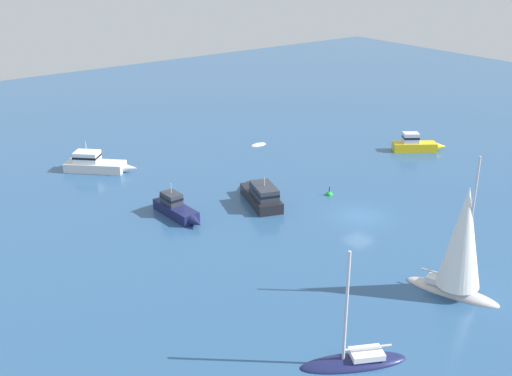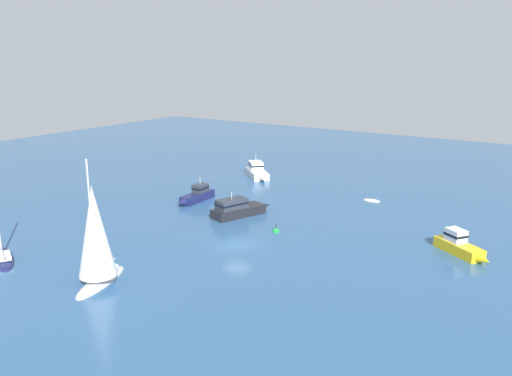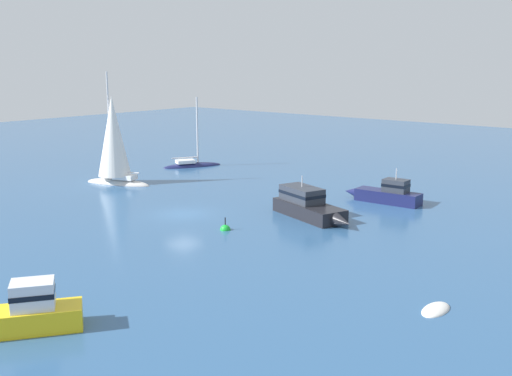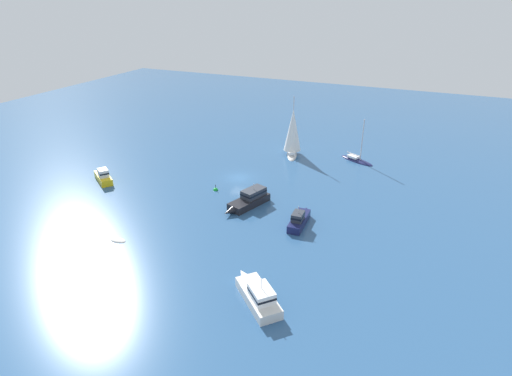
# 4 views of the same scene
# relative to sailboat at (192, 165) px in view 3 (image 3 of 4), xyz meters

# --- Properties ---
(ground_plane) EXTENTS (162.75, 162.75, 0.00)m
(ground_plane) POSITION_rel_sailboat_xyz_m (15.39, -16.10, -0.15)
(ground_plane) COLOR #2D5684
(sailboat) EXTENTS (4.74, 6.94, 8.28)m
(sailboat) POSITION_rel_sailboat_xyz_m (0.00, 0.00, 0.00)
(sailboat) COLOR #191E4C
(sailboat) RESTS_ON ground
(motor_cruiser) EXTENTS (6.94, 1.94, 3.05)m
(motor_cruiser) POSITION_rel_sailboat_xyz_m (25.76, -2.27, 0.62)
(motor_cruiser) COLOR #191E4C
(motor_cruiser) RESTS_ON ground
(tender) EXTENTS (1.17, 2.27, 0.44)m
(tender) POSITION_rel_sailboat_xyz_m (38.58, -21.47, -0.15)
(tender) COLOR silver
(tender) RESTS_ON ground
(motor_cruiser_1) EXTENTS (8.25, 4.38, 3.09)m
(motor_cruiser_1) POSITION_rel_sailboat_xyz_m (23.49, -10.52, 0.77)
(motor_cruiser_1) COLOR black
(motor_cruiser_1) RESTS_ON ground
(yacht) EXTENTS (7.22, 4.04, 11.34)m
(yacht) POSITION_rel_sailboat_xyz_m (1.42, -11.82, 3.81)
(yacht) COLOR silver
(yacht) RESTS_ON ground
(launch) EXTENTS (4.87, 6.14, 2.29)m
(launch) POSITION_rel_sailboat_xyz_m (25.24, -35.61, 0.67)
(launch) COLOR yellow
(launch) RESTS_ON ground
(channel_buoy) EXTENTS (0.75, 0.75, 1.29)m
(channel_buoy) POSITION_rel_sailboat_xyz_m (21.04, -17.36, -0.15)
(channel_buoy) COLOR green
(channel_buoy) RESTS_ON ground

